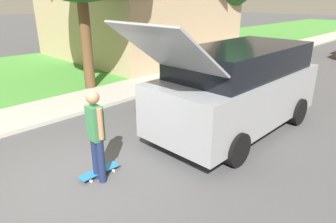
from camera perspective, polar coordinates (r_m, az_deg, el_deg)
name	(u,v)px	position (r m, az deg, el deg)	size (l,w,h in m)	color
ground_plane	(72,179)	(5.76, -17.74, -12.17)	(120.00, 120.00, 0.00)	#49494C
lawn	(102,63)	(15.12, -12.49, 8.92)	(10.00, 80.00, 0.08)	#478E38
sidewalk	(166,79)	(11.77, -0.43, 6.13)	(1.80, 80.00, 0.10)	#ADA89E
suv_parked	(238,87)	(7.22, 13.14, 4.54)	(2.10, 5.27, 2.70)	gray
skateboarder	(96,133)	(5.19, -13.56, -4.01)	(0.41, 0.22, 1.65)	#192347
skateboard	(99,171)	(5.70, -12.93, -11.03)	(0.22, 0.77, 0.10)	#236B99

